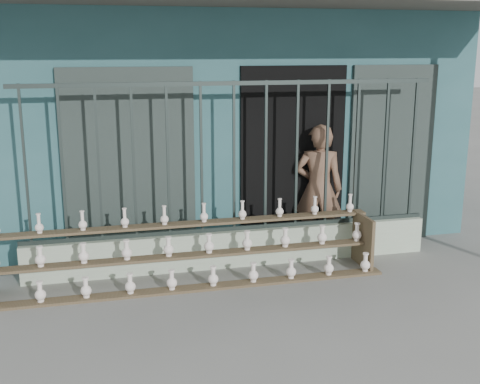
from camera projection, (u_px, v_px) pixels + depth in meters
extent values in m
plane|color=slate|center=(263.00, 308.00, 6.21)|extent=(60.00, 60.00, 0.00)
cube|color=#2D5B5F|center=(192.00, 111.00, 9.89)|extent=(7.00, 5.00, 3.20)
cube|color=black|center=(292.00, 159.00, 7.86)|extent=(1.40, 0.12, 2.40)
cube|color=#222D2A|center=(129.00, 167.00, 7.33)|extent=(1.60, 0.08, 2.40)
cube|color=#222D2A|center=(391.00, 155.00, 8.14)|extent=(1.20, 0.08, 2.40)
cube|color=beige|center=(234.00, 248.00, 7.38)|extent=(5.00, 0.20, 0.45)
cube|color=#283330|center=(25.00, 167.00, 6.57)|extent=(0.03, 0.03, 1.80)
cube|color=#283330|center=(62.00, 165.00, 6.66)|extent=(0.03, 0.03, 1.80)
cube|color=#283330|center=(99.00, 164.00, 6.75)|extent=(0.03, 0.03, 1.80)
cube|color=#283330|center=(134.00, 162.00, 6.85)|extent=(0.03, 0.03, 1.80)
cube|color=#283330|center=(168.00, 160.00, 6.94)|extent=(0.03, 0.03, 1.80)
cube|color=#283330|center=(201.00, 159.00, 7.03)|extent=(0.03, 0.03, 1.80)
cube|color=#283330|center=(234.00, 158.00, 7.12)|extent=(0.03, 0.03, 1.80)
cube|color=#283330|center=(266.00, 156.00, 7.21)|extent=(0.03, 0.03, 1.80)
cube|color=#283330|center=(297.00, 155.00, 7.30)|extent=(0.03, 0.03, 1.80)
cube|color=#283330|center=(327.00, 153.00, 7.39)|extent=(0.03, 0.03, 1.80)
cube|color=#283330|center=(356.00, 152.00, 7.48)|extent=(0.03, 0.03, 1.80)
cube|color=#283330|center=(385.00, 151.00, 7.58)|extent=(0.03, 0.03, 1.80)
cube|color=#283330|center=(413.00, 150.00, 7.67)|extent=(0.03, 0.03, 1.80)
cube|color=#283330|center=(234.00, 83.00, 6.91)|extent=(5.00, 0.04, 0.05)
cube|color=#283330|center=(234.00, 228.00, 7.33)|extent=(5.00, 0.04, 0.05)
cube|color=brown|center=(193.00, 288.00, 6.68)|extent=(4.50, 0.18, 0.03)
cube|color=brown|center=(189.00, 255.00, 6.84)|extent=(4.50, 0.18, 0.03)
cube|color=brown|center=(185.00, 224.00, 7.01)|extent=(4.50, 0.18, 0.03)
cube|color=brown|center=(363.00, 241.00, 7.34)|extent=(0.04, 0.55, 0.64)
imported|color=brown|center=(319.00, 189.00, 7.77)|extent=(0.72, 0.60, 1.68)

